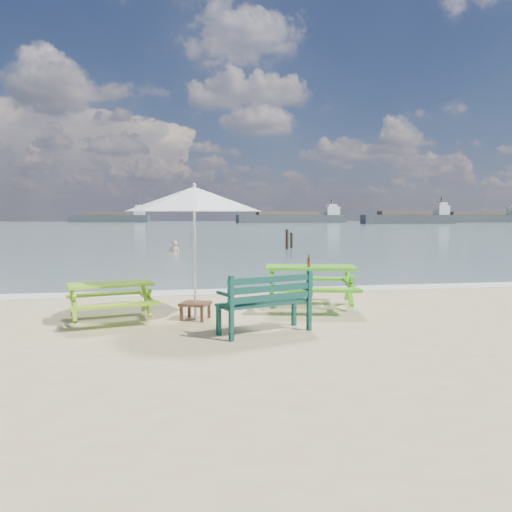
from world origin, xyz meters
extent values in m
plane|color=slate|center=(0.00, 85.00, 0.00)|extent=(300.00, 300.00, 0.00)
cube|color=silver|center=(0.00, 4.60, 0.01)|extent=(22.00, 0.90, 0.01)
cube|color=#78B71B|center=(-2.57, 1.52, 0.66)|extent=(1.54, 0.99, 0.04)
cube|color=#78B71B|center=(-2.73, 2.16, 0.39)|extent=(1.44, 0.59, 0.04)
cube|color=#78B71B|center=(-2.40, 0.87, 0.39)|extent=(1.44, 0.59, 0.04)
cube|color=#78B71B|center=(-2.57, 1.52, 0.30)|extent=(1.49, 1.10, 0.60)
cube|color=#4AB01A|center=(1.24, 2.20, 0.82)|extent=(1.91, 1.19, 0.06)
cube|color=#4AB01A|center=(1.42, 3.01, 0.49)|extent=(1.80, 0.68, 0.06)
cube|color=#4AB01A|center=(1.06, 1.38, 0.49)|extent=(1.80, 0.68, 0.06)
cube|color=#4AB01A|center=(1.24, 2.20, 0.38)|extent=(1.84, 1.33, 0.76)
cube|color=#0D3830|center=(-0.06, 0.25, 0.48)|extent=(1.58, 0.96, 0.04)
cube|color=#0D3830|center=(0.02, 0.02, 0.74)|extent=(1.44, 0.57, 0.39)
cube|color=#0D3830|center=(-0.06, 0.25, 0.24)|extent=(1.50, 0.98, 0.48)
cube|color=brown|center=(-1.10, 1.43, 0.29)|extent=(0.63, 0.63, 0.05)
cube|color=brown|center=(-1.10, 1.43, 0.13)|extent=(0.55, 0.55, 0.27)
cylinder|color=silver|center=(-1.10, 1.43, 1.15)|extent=(0.05, 0.05, 2.29)
cone|color=silver|center=(-1.10, 1.43, 2.15)|extent=(3.13, 3.13, 0.43)
cylinder|color=#974516|center=(1.15, 2.02, 0.93)|extent=(0.06, 0.06, 0.15)
cylinder|color=#974516|center=(1.15, 2.02, 1.07)|extent=(0.03, 0.03, 0.07)
cylinder|color=#B21814|center=(1.15, 2.02, 0.93)|extent=(0.06, 0.06, 0.06)
imported|color=tan|center=(-1.44, 18.88, -0.27)|extent=(0.64, 0.44, 1.67)
cylinder|color=black|center=(4.83, 19.91, 0.45)|extent=(0.18, 0.18, 1.29)
cylinder|color=black|center=(5.23, 20.51, 0.35)|extent=(0.16, 0.16, 1.10)
cube|color=#363D40|center=(29.49, 121.35, 1.00)|extent=(29.84, 6.62, 2.20)
cube|color=silver|center=(40.69, 122.35, 3.20)|extent=(3.80, 3.30, 2.20)
cube|color=#363D40|center=(-19.67, 141.35, 1.00)|extent=(22.82, 6.67, 2.20)
cube|color=silver|center=(-11.18, 140.32, 3.20)|extent=(3.04, 3.30, 2.20)
cube|color=#363D40|center=(52.65, 102.03, 1.00)|extent=(21.97, 4.61, 2.20)
cube|color=silver|center=(60.96, 101.80, 3.20)|extent=(2.71, 3.07, 2.20)
cube|color=#363D40|center=(84.52, 122.12, 1.00)|extent=(28.51, 4.10, 2.20)
camera|label=1|loc=(-1.46, -7.45, 1.85)|focal=35.00mm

